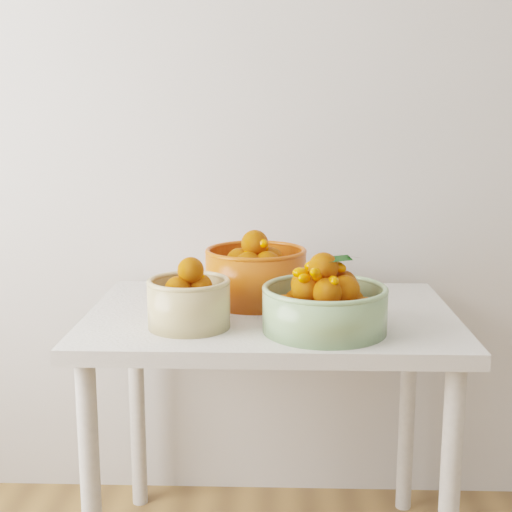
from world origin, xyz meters
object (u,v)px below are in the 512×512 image
(table, at_px, (271,345))
(bowl_cream, at_px, (189,301))
(bowl_green, at_px, (325,304))
(bowl_orange, at_px, (256,274))

(table, relative_size, bowl_cream, 4.50)
(bowl_green, distance_m, bowl_orange, 0.33)
(bowl_cream, xyz_separation_m, bowl_orange, (0.16, 0.26, 0.01))
(table, distance_m, bowl_cream, 0.30)
(table, relative_size, bowl_orange, 2.65)
(bowl_cream, distance_m, bowl_green, 0.34)
(bowl_orange, bearing_deg, bowl_green, -57.09)
(table, height_order, bowl_cream, bowl_cream)
(table, bearing_deg, bowl_green, -52.19)
(bowl_cream, height_order, bowl_orange, bowl_orange)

